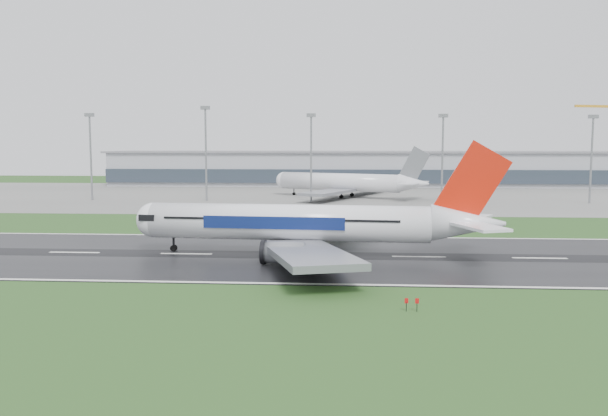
{
  "coord_description": "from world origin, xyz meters",
  "views": [
    {
      "loc": [
        -12.28,
        -104.69,
        19.08
      ],
      "look_at": [
        -20.34,
        12.0,
        7.0
      ],
      "focal_mm": 36.7,
      "sensor_mm": 36.0,
      "label": 1
    }
  ],
  "objects": [
    {
      "name": "main_airliner",
      "position": [
        -17.82,
        0.67,
        9.46
      ],
      "size": [
        67.62,
        64.82,
        18.73
      ],
      "primitive_type": null,
      "rotation": [
        0.0,
        0.0,
        -0.07
      ],
      "color": "white",
      "rests_on": "runway"
    },
    {
      "name": "runway",
      "position": [
        0.0,
        0.0,
        0.05
      ],
      "size": [
        400.0,
        45.0,
        0.1
      ],
      "primitive_type": "cube",
      "color": "black",
      "rests_on": "ground"
    },
    {
      "name": "floodmast_0",
      "position": [
        -98.63,
        100.0,
        14.1
      ],
      "size": [
        0.64,
        0.64,
        28.21
      ],
      "primitive_type": "cylinder",
      "color": "gray",
      "rests_on": "ground"
    },
    {
      "name": "parked_airliner",
      "position": [
        -12.7,
        116.61,
        8.86
      ],
      "size": [
        77.73,
        75.71,
        17.56
      ],
      "primitive_type": null,
      "rotation": [
        0.0,
        0.0,
        -0.43
      ],
      "color": "silver",
      "rests_on": "apron"
    },
    {
      "name": "floodmast_4",
      "position": [
        65.73,
        100.0,
        13.58
      ],
      "size": [
        0.64,
        0.64,
        27.15
      ],
      "primitive_type": "cylinder",
      "color": "gray",
      "rests_on": "ground"
    },
    {
      "name": "floodmast_3",
      "position": [
        18.67,
        100.0,
        13.79
      ],
      "size": [
        0.64,
        0.64,
        27.58
      ],
      "primitive_type": "cylinder",
      "color": "gray",
      "rests_on": "ground"
    },
    {
      "name": "floodmast_1",
      "position": [
        -59.18,
        100.0,
        15.21
      ],
      "size": [
        0.64,
        0.64,
        30.42
      ],
      "primitive_type": "cylinder",
      "color": "gray",
      "rests_on": "ground"
    },
    {
      "name": "apron",
      "position": [
        0.0,
        125.0,
        0.04
      ],
      "size": [
        400.0,
        130.0,
        0.08
      ],
      "primitive_type": "cube",
      "color": "slate",
      "rests_on": "ground"
    },
    {
      "name": "floodmast_2",
      "position": [
        -24.06,
        100.0,
        13.93
      ],
      "size": [
        0.64,
        0.64,
        27.85
      ],
      "primitive_type": "cylinder",
      "color": "gray",
      "rests_on": "ground"
    },
    {
      "name": "terminal",
      "position": [
        0.0,
        185.0,
        7.5
      ],
      "size": [
        240.0,
        36.0,
        15.0
      ],
      "primitive_type": "cube",
      "color": "gray",
      "rests_on": "ground"
    },
    {
      "name": "ground",
      "position": [
        0.0,
        0.0,
        0.0
      ],
      "size": [
        520.0,
        520.0,
        0.0
      ],
      "primitive_type": "plane",
      "color": "#204419",
      "rests_on": "ground"
    }
  ]
}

